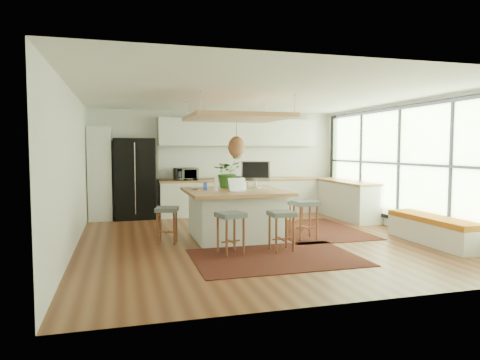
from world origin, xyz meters
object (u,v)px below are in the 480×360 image
object	(u,v)px
stool_right_back	(292,214)
island	(235,214)
fridge	(134,181)
monitor	(256,175)
laptop	(241,185)
microwave	(186,173)
island_plant	(227,175)
stool_left_side	(167,224)
stool_right_front	(305,221)
stool_near_left	(231,233)
stool_near_right	(281,230)

from	to	relation	value
stool_right_back	island	bearing A→B (deg)	-165.87
fridge	monitor	distance (m)	3.48
fridge	island	bearing A→B (deg)	-59.64
laptop	stool_right_back	bearing A→B (deg)	12.98
microwave	island_plant	xyz separation A→B (m)	(0.47, -2.45, 0.07)
stool_left_side	microwave	world-z (taller)	microwave
stool_right_front	microwave	xyz separation A→B (m)	(-1.75, 3.42, 0.76)
stool_near_left	monitor	xyz separation A→B (m)	(0.93, 1.59, 0.83)
island	laptop	size ratio (longest dim) A/B	4.83
stool_left_side	monitor	distance (m)	2.07
stool_left_side	laptop	world-z (taller)	laptop
stool_right_back	laptop	world-z (taller)	laptop
stool_right_front	laptop	distance (m)	1.42
stool_right_front	stool_left_side	bearing A→B (deg)	171.75
stool_right_front	stool_right_back	xyz separation A→B (m)	(0.08, 0.84, 0.00)
stool_near_left	stool_left_side	distance (m)	1.44
stool_right_back	island_plant	distance (m)	1.60
island	stool_left_side	world-z (taller)	island
stool_right_front	laptop	world-z (taller)	laptop
stool_left_side	monitor	world-z (taller)	monitor
stool_near_left	stool_right_front	world-z (taller)	stool_right_front
island	laptop	distance (m)	0.71
fridge	laptop	size ratio (longest dim) A/B	5.15
island	stool_near_right	bearing A→B (deg)	-69.98
laptop	microwave	world-z (taller)	microwave
fridge	stool_near_left	world-z (taller)	fridge
stool_right_front	island_plant	world-z (taller)	island_plant
stool_left_side	stool_right_front	bearing A→B (deg)	-8.25
stool_right_front	laptop	bearing A→B (deg)	175.24
island_plant	stool_right_front	bearing A→B (deg)	-37.00
fridge	stool_near_right	world-z (taller)	fridge
laptop	monitor	bearing A→B (deg)	38.81
stool_right_back	monitor	xyz separation A→B (m)	(-0.80, 0.00, 0.83)
stool_near_right	stool_right_back	distance (m)	1.83
laptop	island_plant	world-z (taller)	island_plant
stool_left_side	island_plant	bearing A→B (deg)	24.98
stool_near_right	stool_left_side	xyz separation A→B (m)	(-1.78, 1.15, 0.00)
fridge	stool_near_left	size ratio (longest dim) A/B	2.87
stool_near_right	stool_right_back	xyz separation A→B (m)	(0.86, 1.62, 0.00)
stool_near_right	stool_left_side	size ratio (longest dim) A/B	1.02
stool_left_side	microwave	bearing A→B (deg)	75.22
stool_left_side	stool_right_back	bearing A→B (deg)	10.09
stool_near_left	stool_right_back	bearing A→B (deg)	42.67
island_plant	stool_right_back	bearing A→B (deg)	-5.28
stool_near_right	monitor	distance (m)	1.82
stool_near_left	stool_right_front	size ratio (longest dim) A/B	0.93
stool_near_left	stool_left_side	bearing A→B (deg)	128.98
stool_left_side	laptop	xyz separation A→B (m)	(1.32, -0.27, 0.70)
stool_left_side	laptop	size ratio (longest dim) A/B	1.72
island	stool_right_front	world-z (taller)	island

